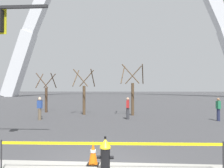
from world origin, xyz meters
TOP-DOWN VIEW (x-y plane):
  - ground_plane at (0.00, 0.00)m, footprint 240.00×240.00m
  - fire_hydrant at (0.29, -0.57)m, footprint 0.46×0.48m
  - caution_tape_barrier at (0.43, -0.54)m, footprint 6.12×0.26m
  - traffic_cone_by_hydrant at (-0.14, 0.05)m, footprint 0.36×0.36m
  - monument_arch at (0.00, 50.27)m, footprint 61.51×3.20m
  - tree_far_left at (-6.73, 14.45)m, footprint 1.69×1.70m
  - tree_left_mid at (-2.85, 12.85)m, footprint 1.79×1.80m
  - tree_center_left at (1.27, 12.63)m, footprint 1.94×1.96m
  - pedestrian_walking_left at (-5.39, 9.38)m, footprint 0.38×0.28m
  - pedestrian_standing_center at (7.15, 9.80)m, footprint 0.25×0.37m
  - pedestrian_walking_right at (-5.86, 10.60)m, footprint 0.36×0.23m
  - pedestrian_near_trees at (0.88, 10.14)m, footprint 0.22×0.35m

SIDE VIEW (x-z plane):
  - ground_plane at x=0.00m, z-range 0.00..0.00m
  - traffic_cone_by_hydrant at x=-0.14m, z-range -0.01..0.72m
  - fire_hydrant at x=0.29m, z-range -0.03..0.96m
  - caution_tape_barrier at x=0.43m, z-range 0.18..1.05m
  - pedestrian_walking_left at x=-5.39m, z-range 0.02..1.61m
  - pedestrian_standing_center at x=7.15m, z-range 0.02..1.61m
  - pedestrian_walking_right at x=-5.86m, z-range 0.02..1.61m
  - pedestrian_near_trees at x=0.88m, z-range 0.02..1.61m
  - tree_far_left at x=-6.73m, z-range -0.20..3.44m
  - tree_left_mid at x=-2.85m, z-range -0.22..3.65m
  - tree_center_left at x=1.27m, z-range -0.23..3.98m
  - monument_arch at x=0.00m, z-range -2.90..46.70m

